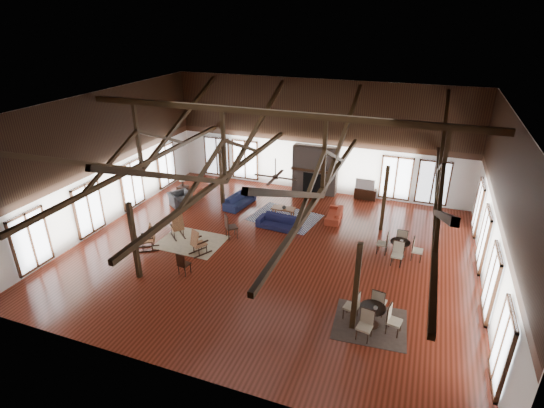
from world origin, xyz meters
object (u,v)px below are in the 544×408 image
(sofa_navy_left, at_px, (240,200))
(sofa_orange, at_px, (334,214))
(sofa_navy_front, at_px, (279,222))
(coffee_table, at_px, (283,209))
(armchair, at_px, (180,199))
(cafe_table_near, at_px, (372,313))
(tv_console, at_px, (365,194))
(cafe_table_far, at_px, (400,246))

(sofa_navy_left, relative_size, sofa_orange, 1.17)
(sofa_navy_front, xyz_separation_m, coffee_table, (-0.20, 1.28, 0.08))
(armchair, xyz_separation_m, cafe_table_near, (10.55, -5.87, 0.15))
(coffee_table, bearing_deg, sofa_navy_left, 172.17)
(sofa_navy_left, relative_size, armchair, 1.93)
(coffee_table, xyz_separation_m, armchair, (-5.39, -0.61, -0.04))
(tv_console, bearing_deg, cafe_table_far, -67.58)
(cafe_table_near, height_order, cafe_table_far, cafe_table_near)
(cafe_table_near, distance_m, tv_console, 10.10)
(sofa_navy_left, relative_size, cafe_table_near, 1.05)
(sofa_orange, distance_m, coffee_table, 2.45)
(cafe_table_far, bearing_deg, armchair, 173.28)
(coffee_table, relative_size, cafe_table_far, 0.61)
(armchair, bearing_deg, sofa_orange, -47.69)
(coffee_table, relative_size, tv_console, 1.00)
(cafe_table_far, bearing_deg, cafe_table_near, -95.43)
(coffee_table, height_order, armchair, armchair)
(sofa_orange, relative_size, tv_console, 1.52)
(sofa_navy_front, distance_m, coffee_table, 1.30)
(sofa_orange, bearing_deg, cafe_table_far, 49.21)
(sofa_navy_front, xyz_separation_m, sofa_navy_left, (-2.67, 1.63, -0.00))
(sofa_navy_front, xyz_separation_m, tv_console, (3.18, 4.74, -0.01))
(sofa_orange, relative_size, coffee_table, 1.52)
(sofa_orange, xyz_separation_m, cafe_table_near, (2.78, -7.00, 0.24))
(sofa_navy_left, xyz_separation_m, cafe_table_near, (7.63, -6.83, 0.19))
(sofa_navy_front, bearing_deg, cafe_table_near, -41.93)
(coffee_table, bearing_deg, tv_console, 45.96)
(coffee_table, height_order, cafe_table_near, cafe_table_near)
(sofa_navy_left, xyz_separation_m, sofa_orange, (4.86, 0.17, -0.04))
(sofa_navy_front, height_order, armchair, armchair)
(tv_console, bearing_deg, cafe_table_near, -79.87)
(sofa_navy_left, distance_m, tv_console, 6.63)
(sofa_orange, xyz_separation_m, armchair, (-7.77, -1.13, 0.09))
(sofa_navy_left, xyz_separation_m, tv_console, (5.86, 3.11, -0.01))
(sofa_navy_front, height_order, sofa_navy_left, same)
(armchair, bearing_deg, coffee_table, -49.52)
(sofa_navy_left, xyz_separation_m, armchair, (-2.92, -0.96, 0.04))
(sofa_orange, xyz_separation_m, tv_console, (1.00, 2.94, 0.03))
(coffee_table, distance_m, cafe_table_far, 5.91)
(sofa_navy_front, height_order, cafe_table_near, cafe_table_near)
(sofa_navy_front, relative_size, sofa_orange, 1.17)
(sofa_orange, relative_size, cafe_table_far, 0.93)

